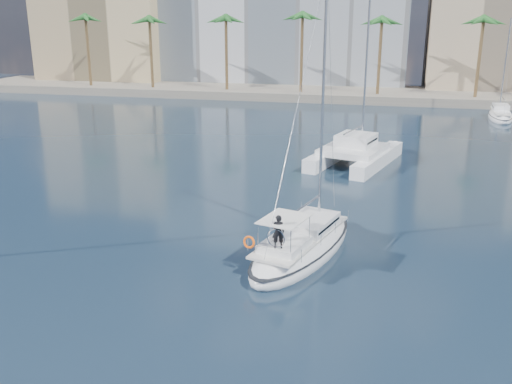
# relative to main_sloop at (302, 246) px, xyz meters

# --- Properties ---
(ground) EXTENTS (160.00, 160.00, 0.00)m
(ground) POSITION_rel_main_sloop_xyz_m (-2.93, -1.32, -0.49)
(ground) COLOR black
(ground) RESTS_ON ground
(quay) EXTENTS (120.00, 14.00, 1.20)m
(quay) POSITION_rel_main_sloop_xyz_m (-2.93, 59.68, 0.11)
(quay) COLOR gray
(quay) RESTS_ON ground
(building_modern) EXTENTS (42.00, 16.00, 28.00)m
(building_modern) POSITION_rel_main_sloop_xyz_m (-14.93, 71.68, 13.51)
(building_modern) COLOR silver
(building_modern) RESTS_ON ground
(building_tan_left) EXTENTS (22.00, 14.00, 22.00)m
(building_tan_left) POSITION_rel_main_sloop_xyz_m (-44.93, 67.68, 10.51)
(building_tan_left) COLOR tan
(building_tan_left) RESTS_ON ground
(building_beige) EXTENTS (20.00, 14.00, 20.00)m
(building_beige) POSITION_rel_main_sloop_xyz_m (19.07, 68.68, 9.51)
(building_beige) COLOR beige
(building_beige) RESTS_ON ground
(palm_left) EXTENTS (3.60, 3.60, 12.30)m
(palm_left) POSITION_rel_main_sloop_xyz_m (-36.93, 55.68, 9.79)
(palm_left) COLOR brown
(palm_left) RESTS_ON ground
(palm_centre) EXTENTS (3.60, 3.60, 12.30)m
(palm_centre) POSITION_rel_main_sloop_xyz_m (-2.93, 55.68, 9.79)
(palm_centre) COLOR brown
(palm_centre) RESTS_ON ground
(main_sloop) EXTENTS (5.87, 10.69, 15.14)m
(main_sloop) POSITION_rel_main_sloop_xyz_m (0.00, 0.00, 0.00)
(main_sloop) COLOR white
(main_sloop) RESTS_ON ground
(catamaran) EXTENTS (7.82, 11.38, 15.30)m
(catamaran) POSITION_rel_main_sloop_xyz_m (1.39, 19.96, 0.61)
(catamaran) COLOR white
(catamaran) RESTS_ON ground
(seagull) EXTENTS (0.95, 0.41, 0.18)m
(seagull) POSITION_rel_main_sloop_xyz_m (-0.33, -0.50, 0.18)
(seagull) COLOR silver
(seagull) RESTS_ON ground
(moored_yacht_a) EXTENTS (3.37, 9.52, 11.90)m
(moored_yacht_a) POSITION_rel_main_sloop_xyz_m (17.07, 45.68, -0.49)
(moored_yacht_a) COLOR white
(moored_yacht_a) RESTS_ON ground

